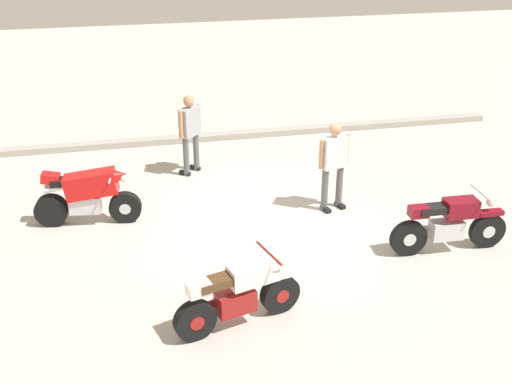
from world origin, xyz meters
name	(u,v)px	position (x,y,z in m)	size (l,w,h in m)	color
ground_plane	(266,225)	(0.00, 0.00, 0.00)	(40.00, 40.00, 0.00)	#B7B2A8
curb_edge	(226,136)	(0.00, 4.60, 0.07)	(14.00, 0.30, 0.15)	#9C978F
motorcycle_red_sportbike	(87,194)	(-3.21, 0.75, 0.59)	(1.96, 0.70, 1.14)	black
motorcycle_maroon_cruiser	(449,224)	(2.83, -1.55, 0.52)	(2.09, 0.70, 1.09)	black
motorcycle_cream_vintage	(238,296)	(-1.06, -2.82, 0.49)	(1.92, 0.82, 1.07)	black
person_in_white_shirt	(334,161)	(1.39, 0.41, 1.01)	(0.67, 0.42, 1.75)	#59595B
person_in_gray_shirt	(190,129)	(-1.08, 2.68, 1.02)	(0.56, 0.56, 1.77)	#59595B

